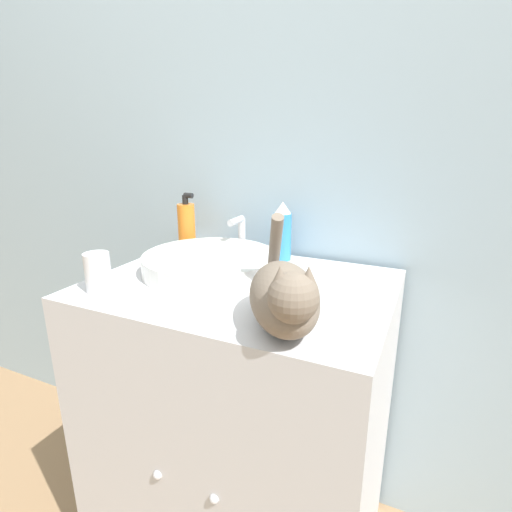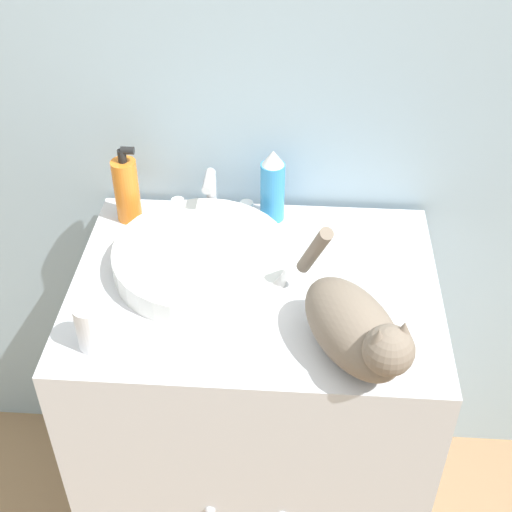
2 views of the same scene
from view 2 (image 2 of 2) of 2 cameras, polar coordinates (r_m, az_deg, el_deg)
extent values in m
cube|color=#9EB7C6|center=(1.63, 0.77, 15.15)|extent=(6.00, 0.05, 2.50)
cube|color=silver|center=(1.86, -0.06, -12.69)|extent=(0.79, 0.59, 0.90)
sphere|color=silver|center=(1.66, -3.71, -19.71)|extent=(0.02, 0.02, 0.02)
cylinder|color=white|center=(1.56, -4.41, -0.15)|extent=(0.38, 0.38, 0.05)
cylinder|color=silver|center=(1.70, -3.58, 5.07)|extent=(0.02, 0.02, 0.12)
cylinder|color=silver|center=(1.64, -3.82, 6.01)|extent=(0.02, 0.08, 0.02)
cylinder|color=white|center=(1.74, -6.25, 4.02)|extent=(0.03, 0.03, 0.03)
cylinder|color=white|center=(1.72, -0.76, 3.83)|extent=(0.03, 0.03, 0.03)
ellipsoid|color=#7A6B5B|center=(1.35, 7.69, -5.69)|extent=(0.25, 0.30, 0.13)
sphere|color=#7A6B5B|center=(1.25, 10.56, -7.43)|extent=(0.13, 0.13, 0.09)
cone|color=#7A6B5B|center=(1.22, 9.76, -6.62)|extent=(0.05, 0.05, 0.04)
cone|color=#7A6B5B|center=(1.24, 11.73, -5.87)|extent=(0.05, 0.05, 0.04)
cylinder|color=#7A6B5B|center=(1.40, 4.68, 0.41)|extent=(0.08, 0.11, 0.16)
cylinder|color=orange|center=(1.70, -10.30, 5.17)|extent=(0.06, 0.06, 0.16)
cylinder|color=black|center=(1.65, -10.67, 7.86)|extent=(0.02, 0.02, 0.03)
cylinder|color=black|center=(1.64, -10.25, 8.31)|extent=(0.03, 0.02, 0.02)
cylinder|color=#338CCC|center=(1.68, 1.33, 5.16)|extent=(0.06, 0.06, 0.15)
cone|color=white|center=(1.63, 1.38, 7.86)|extent=(0.05, 0.05, 0.04)
cylinder|color=white|center=(1.40, -12.98, -5.48)|extent=(0.06, 0.06, 0.10)
camera|label=1|loc=(0.77, 34.60, -26.14)|focal=28.00mm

